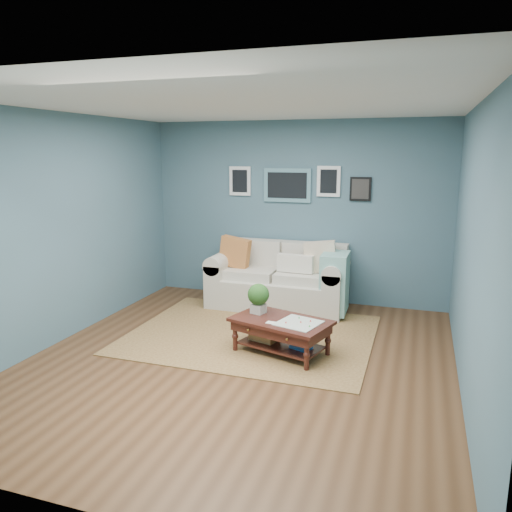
% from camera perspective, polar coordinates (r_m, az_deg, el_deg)
% --- Properties ---
extents(room_shell, '(5.00, 5.02, 2.70)m').
position_cam_1_polar(room_shell, '(5.23, -1.83, 2.13)').
color(room_shell, brown).
rests_on(room_shell, ground).
extents(area_rug, '(2.95, 2.36, 0.01)m').
position_cam_1_polar(area_rug, '(6.31, -0.53, -8.92)').
color(area_rug, brown).
rests_on(area_rug, ground).
extents(loveseat, '(2.02, 0.92, 1.04)m').
position_cam_1_polar(loveseat, '(7.28, 3.23, -2.65)').
color(loveseat, beige).
rests_on(loveseat, ground).
extents(coffee_table, '(1.21, 0.90, 0.75)m').
position_cam_1_polar(coffee_table, '(5.68, 2.43, -7.79)').
color(coffee_table, '#33110F').
rests_on(coffee_table, ground).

